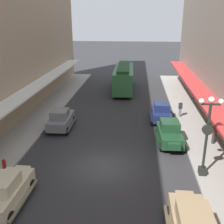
# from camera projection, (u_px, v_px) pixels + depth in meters

# --- Properties ---
(ground_plane) EXTENTS (200.00, 200.00, 0.00)m
(ground_plane) POSITION_uv_depth(u_px,v_px,m) (104.00, 166.00, 18.27)
(ground_plane) COLOR #2D2D30
(sidewalk_right) EXTENTS (3.00, 60.00, 0.15)m
(sidewalk_right) POSITION_uv_depth(u_px,v_px,m) (217.00, 171.00, 17.57)
(sidewalk_right) COLOR #99968E
(sidewalk_right) RESTS_ON ground
(parked_car_0) EXTENTS (2.23, 4.29, 1.84)m
(parked_car_0) POSITION_uv_depth(u_px,v_px,m) (61.00, 119.00, 24.14)
(parked_car_0) COLOR slate
(parked_car_0) RESTS_ON ground
(parked_car_1) EXTENTS (2.17, 4.27, 1.84)m
(parked_car_1) POSITION_uv_depth(u_px,v_px,m) (161.00, 111.00, 26.03)
(parked_car_1) COLOR #19234C
(parked_car_1) RESTS_ON ground
(parked_car_2) EXTENTS (2.29, 4.31, 1.84)m
(parked_car_2) POSITION_uv_depth(u_px,v_px,m) (170.00, 132.00, 21.27)
(parked_car_2) COLOR #193D23
(parked_car_2) RESTS_ON ground
(parked_car_4) EXTENTS (2.17, 4.27, 1.84)m
(parked_car_4) POSITION_uv_depth(u_px,v_px,m) (5.00, 190.00, 14.18)
(parked_car_4) COLOR beige
(parked_car_4) RESTS_ON ground
(streetcar) EXTENTS (2.74, 9.66, 3.46)m
(streetcar) POSITION_uv_depth(u_px,v_px,m) (124.00, 77.00, 36.44)
(streetcar) COLOR #33723F
(streetcar) RESTS_ON ground
(lamp_post_with_clock) EXTENTS (1.42, 0.44, 5.16)m
(lamp_post_with_clock) POSITION_uv_depth(u_px,v_px,m) (207.00, 134.00, 16.08)
(lamp_post_with_clock) COLOR black
(lamp_post_with_clock) RESTS_ON sidewalk_right
(fire_hydrant) EXTENTS (0.24, 0.24, 0.82)m
(fire_hydrant) POSITION_uv_depth(u_px,v_px,m) (4.00, 165.00, 17.36)
(fire_hydrant) COLOR #B21E19
(fire_hydrant) RESTS_ON sidewalk_left
(pedestrian_0) EXTENTS (0.36, 0.28, 1.67)m
(pedestrian_0) POSITION_uv_depth(u_px,v_px,m) (214.00, 133.00, 20.93)
(pedestrian_0) COLOR #2D2D33
(pedestrian_0) RESTS_ON sidewalk_right
(pedestrian_1) EXTENTS (0.36, 0.24, 1.64)m
(pedestrian_1) POSITION_uv_depth(u_px,v_px,m) (180.00, 109.00, 26.66)
(pedestrian_1) COLOR slate
(pedestrian_1) RESTS_ON sidewalk_right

